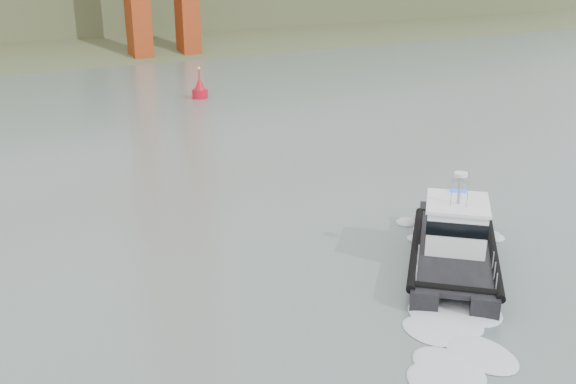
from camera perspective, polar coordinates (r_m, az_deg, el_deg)
name	(u,v)px	position (r m, az deg, el deg)	size (l,w,h in m)	color
ground	(377,279)	(29.64, 7.88, -7.69)	(400.00, 400.00, 0.00)	slate
patrol_boat	(455,242)	(31.24, 14.59, -4.29)	(9.55, 9.28, 4.74)	black
nav_buoy	(200,90)	(70.64, -7.84, 9.01)	(1.72, 1.72, 3.57)	red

